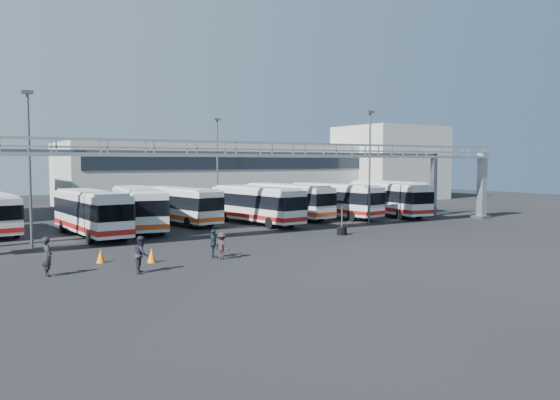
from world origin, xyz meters
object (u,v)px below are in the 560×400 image
bus_8 (388,198)px  pedestrian_a (47,257)px  light_pole_back (217,161)px  bus_2 (91,211)px  bus_3 (138,207)px  cone_right (152,255)px  light_pole_mid (370,161)px  bus_6 (288,200)px  light_pole_left (29,160)px  tire_stack (342,230)px  pedestrian_d (213,243)px  cone_left (101,256)px  bus_4 (179,204)px  bus_9 (389,194)px  pedestrian_b (141,254)px  bus_5 (256,203)px  pedestrian_c (222,246)px  bus_7 (334,199)px

bus_8 → pedestrian_a: (-35.29, -13.60, -0.92)m
light_pole_back → bus_2: bearing=-146.1°
bus_3 → cone_right: bus_3 is taller
light_pole_mid → bus_6: (-3.76, 7.84, -3.83)m
cone_right → light_pole_left: bearing=118.8°
light_pole_back → tire_stack: (1.29, -19.52, -5.35)m
bus_8 → tire_stack: 16.33m
light_pole_left → pedestrian_d: light_pole_left is taller
light_pole_left → pedestrian_d: bearing=-48.0°
cone_left → bus_4: bearing=55.5°
light_pole_mid → tire_stack: 9.70m
bus_6 → bus_9: size_ratio=1.03×
light_pole_mid → pedestrian_a: light_pole_mid is taller
pedestrian_b → bus_2: bearing=17.9°
bus_9 → pedestrian_b: size_ratio=5.90×
bus_5 → pedestrian_a: bus_5 is taller
bus_2 → pedestrian_a: bus_2 is taller
cone_right → cone_left: bearing=149.5°
light_pole_mid → pedestrian_c: (-19.21, -9.19, -4.95)m
bus_7 → pedestrian_a: size_ratio=5.85×
light_pole_mid → bus_7: 7.45m
bus_2 → pedestrian_b: (-0.98, -15.19, -0.96)m
cone_left → tire_stack: bearing=6.4°
light_pole_mid → pedestrian_d: 21.77m
bus_9 → cone_right: (-34.73, -17.92, -1.46)m
pedestrian_c → pedestrian_d: bearing=-0.6°
bus_5 → pedestrian_c: 17.96m
bus_5 → tire_stack: 10.18m
bus_4 → bus_5: size_ratio=0.98×
bus_8 → pedestrian_d: bus_8 is taller
pedestrian_b → cone_right: bearing=-7.1°
light_pole_left → bus_8: 35.10m
bus_9 → bus_7: bearing=-159.7°
bus_9 → cone_left: bearing=-153.8°
bus_5 → bus_6: bearing=20.8°
tire_stack → bus_9: bearing=38.0°
light_pole_left → bus_7: 29.58m
light_pole_mid → pedestrian_b: size_ratio=5.39×
bus_8 → cone_left: 34.12m
bus_2 → bus_7: bearing=0.3°
bus_2 → bus_3: size_ratio=0.97×
bus_9 → pedestrian_c: (-30.92, -19.06, -1.09)m
bus_8 → light_pole_mid: bearing=-137.6°
light_pole_back → pedestrian_b: bearing=-122.7°
light_pole_left → bus_3: size_ratio=0.86×
light_pole_left → tire_stack: bearing=-14.5°
bus_6 → cone_right: size_ratio=14.29×
bus_3 → bus_9: bus_3 is taller
bus_3 → pedestrian_b: (-5.17, -17.10, -1.00)m
bus_5 → pedestrian_a: 24.48m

